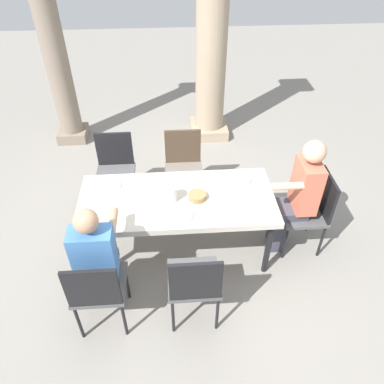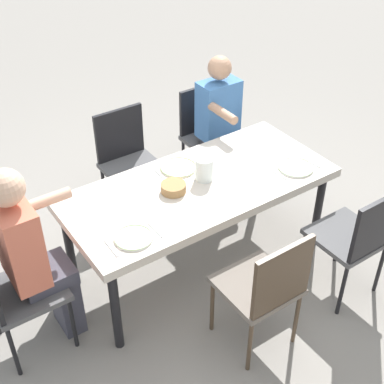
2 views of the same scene
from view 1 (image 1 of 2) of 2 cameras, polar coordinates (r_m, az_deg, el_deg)
ground_plane at (r=4.11m, az=-2.05°, el=-8.70°), size 16.00×16.00×0.00m
dining_table at (r=3.64m, az=-2.29°, el=-1.67°), size 1.89×0.85×0.74m
chair_west_north at (r=4.43m, az=-11.62°, el=3.81°), size 0.44×0.44×0.91m
chair_west_south at (r=3.24m, az=-14.23°, el=-14.03°), size 0.44×0.44×0.90m
chair_mid_north at (r=4.39m, az=-1.30°, el=4.30°), size 0.44×0.44×0.91m
chair_mid_south at (r=3.17m, az=0.36°, el=-13.57°), size 0.44×0.44×0.92m
chair_head_east at (r=4.00m, az=17.73°, el=-2.31°), size 0.44×0.44×0.90m
diner_woman_green at (r=3.25m, az=-14.14°, el=-9.72°), size 0.35×0.49×1.26m
diner_man_white at (r=3.82m, az=15.85°, el=-0.39°), size 0.50×0.35×1.32m
stone_column_near at (r=5.57m, az=-20.55°, el=20.50°), size 0.42×0.42×2.94m
stone_column_centre at (r=5.41m, az=3.01°, el=21.97°), size 0.56×0.56×2.89m
plate_0 at (r=3.82m, az=-12.57°, el=1.06°), size 0.25×0.25×0.02m
fork_0 at (r=3.85m, az=-14.75°, el=0.89°), size 0.03×0.17×0.01m
spoon_0 at (r=3.81m, az=-10.33°, el=1.10°), size 0.03×0.17×0.01m
plate_1 at (r=3.41m, az=-1.88°, el=-3.37°), size 0.26×0.26×0.02m
fork_1 at (r=3.42m, az=-4.39°, el=-3.55°), size 0.04×0.17×0.01m
spoon_1 at (r=3.42m, az=0.64°, el=-3.32°), size 0.03×0.17×0.01m
plate_2 at (r=3.84m, az=7.31°, el=2.04°), size 0.24×0.24×0.02m
fork_2 at (r=3.82m, az=5.09°, el=1.88°), size 0.02×0.17×0.01m
spoon_2 at (r=3.88m, az=9.48°, el=2.06°), size 0.02×0.17×0.01m
water_pitcher at (r=3.53m, az=-3.34°, el=-0.37°), size 0.13×0.13×0.16m
bread_basket at (r=3.57m, az=0.82°, el=-0.65°), size 0.17×0.17×0.06m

